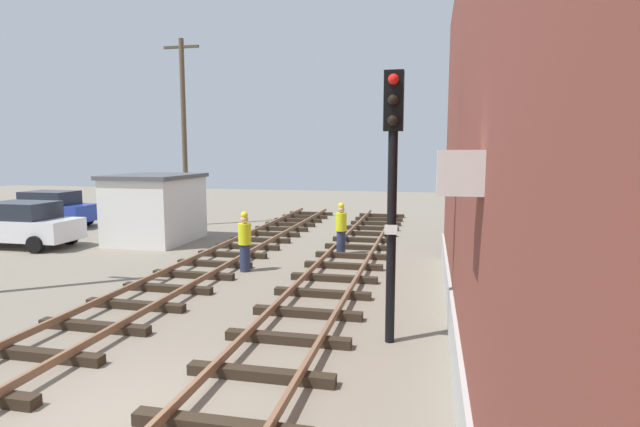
% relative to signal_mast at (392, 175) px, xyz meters
% --- Properties ---
extents(ground_plane, '(80.00, 80.00, 0.00)m').
position_rel_signal_mast_xyz_m(ground_plane, '(-3.42, -3.68, -3.26)').
color(ground_plane, slate).
extents(track_near_building, '(2.50, 46.16, 0.32)m').
position_rel_signal_mast_xyz_m(track_near_building, '(-1.93, -3.68, -3.13)').
color(track_near_building, '#2D2319').
rests_on(track_near_building, ground).
extents(signal_mast, '(0.36, 0.40, 5.17)m').
position_rel_signal_mast_xyz_m(signal_mast, '(0.00, 0.00, 0.00)').
color(signal_mast, black).
rests_on(signal_mast, ground).
extents(control_hut, '(3.00, 3.80, 2.76)m').
position_rel_signal_mast_xyz_m(control_hut, '(-10.26, 8.96, -1.87)').
color(control_hut, silver).
rests_on(control_hut, ground).
extents(parked_car_white, '(4.20, 2.04, 1.76)m').
position_rel_signal_mast_xyz_m(parked_car_white, '(-14.59, 6.72, -2.36)').
color(parked_car_white, silver).
rests_on(parked_car_white, ground).
extents(parked_car_blue, '(4.20, 2.04, 1.76)m').
position_rel_signal_mast_xyz_m(parked_car_blue, '(-17.38, 11.42, -2.36)').
color(parked_car_blue, '#23389E').
rests_on(parked_car_blue, ground).
extents(utility_pole_far, '(1.80, 0.24, 9.05)m').
position_rel_signal_mast_xyz_m(utility_pole_far, '(-11.15, 13.33, 1.46)').
color(utility_pole_far, brown).
rests_on(utility_pole_far, ground).
extents(track_worker_foreground, '(0.40, 0.40, 1.87)m').
position_rel_signal_mast_xyz_m(track_worker_foreground, '(-4.84, 4.86, -2.33)').
color(track_worker_foreground, '#262D4C').
rests_on(track_worker_foreground, ground).
extents(track_worker_distant, '(0.40, 0.40, 1.87)m').
position_rel_signal_mast_xyz_m(track_worker_distant, '(-2.39, 8.08, -2.33)').
color(track_worker_distant, '#262D4C').
rests_on(track_worker_distant, ground).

